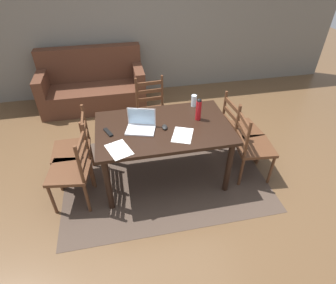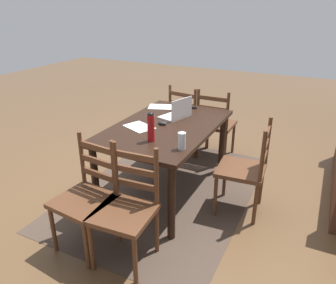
% 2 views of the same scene
% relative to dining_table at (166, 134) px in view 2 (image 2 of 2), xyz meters
% --- Properties ---
extents(ground_plane, '(14.00, 14.00, 0.00)m').
position_rel_dining_table_xyz_m(ground_plane, '(0.00, 0.00, -0.68)').
color(ground_plane, brown).
extents(area_rug, '(2.55, 1.78, 0.01)m').
position_rel_dining_table_xyz_m(area_rug, '(0.00, 0.00, -0.68)').
color(area_rug, '#47382D').
rests_on(area_rug, ground).
extents(dining_table, '(1.55, 0.96, 0.78)m').
position_rel_dining_table_xyz_m(dining_table, '(0.00, 0.00, 0.00)').
color(dining_table, black).
rests_on(dining_table, ground).
extents(chair_right_near, '(0.48, 0.48, 0.95)m').
position_rel_dining_table_xyz_m(chair_right_near, '(1.07, -0.19, -0.22)').
color(chair_right_near, '#56331E').
rests_on(chair_right_near, ground).
extents(chair_left_near, '(0.50, 0.50, 0.95)m').
position_rel_dining_table_xyz_m(chair_left_near, '(-1.07, -0.20, -0.22)').
color(chair_left_near, '#56331E').
rests_on(chair_left_near, ground).
extents(chair_right_far, '(0.47, 0.47, 0.95)m').
position_rel_dining_table_xyz_m(chair_right_far, '(1.07, 0.19, -0.22)').
color(chair_right_far, '#56331E').
rests_on(chair_right_far, ground).
extents(chair_far_head, '(0.47, 0.47, 0.95)m').
position_rel_dining_table_xyz_m(chair_far_head, '(-0.00, 0.85, -0.22)').
color(chair_far_head, '#56331E').
rests_on(chair_far_head, ground).
extents(chair_left_far, '(0.44, 0.44, 0.95)m').
position_rel_dining_table_xyz_m(chair_left_far, '(-1.07, 0.19, -0.22)').
color(chair_left_far, '#56331E').
rests_on(chair_left_far, ground).
extents(laptop, '(0.37, 0.30, 0.23)m').
position_rel_dining_table_xyz_m(laptop, '(-0.26, 0.01, 0.15)').
color(laptop, silver).
rests_on(laptop, dining_table).
extents(water_bottle, '(0.07, 0.07, 0.28)m').
position_rel_dining_table_xyz_m(water_bottle, '(0.43, 0.07, 0.24)').
color(water_bottle, '#A81419').
rests_on(water_bottle, dining_table).
extents(drinking_glass, '(0.07, 0.07, 0.15)m').
position_rel_dining_table_xyz_m(drinking_glass, '(0.47, 0.39, 0.17)').
color(drinking_glass, silver).
rests_on(drinking_glass, dining_table).
extents(computer_mouse, '(0.07, 0.11, 0.03)m').
position_rel_dining_table_xyz_m(computer_mouse, '(0.01, -0.04, 0.11)').
color(computer_mouse, black).
rests_on(computer_mouse, dining_table).
extents(tv_remote, '(0.11, 0.17, 0.02)m').
position_rel_dining_table_xyz_m(tv_remote, '(-0.63, -0.01, 0.11)').
color(tv_remote, black).
rests_on(tv_remote, dining_table).
extents(paper_stack_left, '(0.31, 0.35, 0.00)m').
position_rel_dining_table_xyz_m(paper_stack_left, '(0.17, -0.21, 0.10)').
color(paper_stack_left, white).
rests_on(paper_stack_left, dining_table).
extents(paper_stack_right, '(0.30, 0.35, 0.00)m').
position_rel_dining_table_xyz_m(paper_stack_right, '(-0.53, -0.33, 0.10)').
color(paper_stack_right, white).
rests_on(paper_stack_right, dining_table).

